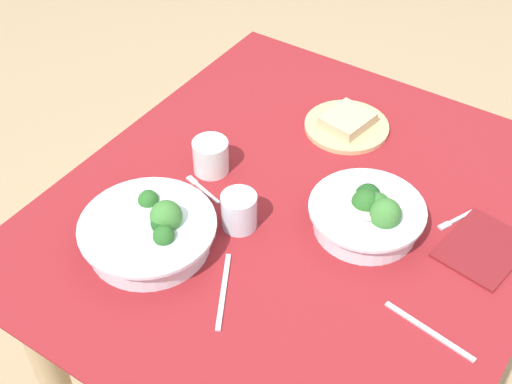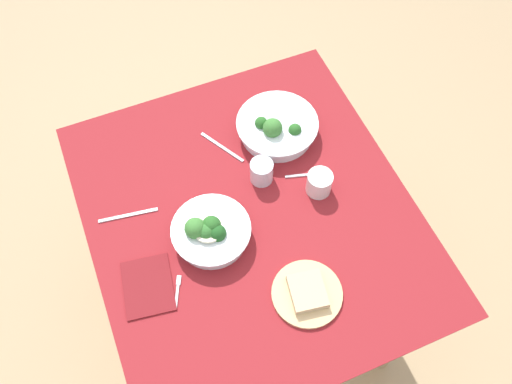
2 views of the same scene
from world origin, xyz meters
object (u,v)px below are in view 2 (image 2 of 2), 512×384
Objects in this scene: bread_side_plate at (307,293)px; fork_by_near_bowl at (304,175)px; fork_by_far_bowl at (178,290)px; napkin_folded_upper at (148,286)px; water_glass_side at (262,172)px; table_knife_right at (222,147)px; broccoli_bowl_far at (277,128)px; table_knife_left at (128,215)px; water_glass_center at (320,183)px; broccoli_bowl_near at (210,232)px.

bread_side_plate reaches higher than fork_by_near_bowl.
fork_by_far_bowl is 0.54m from fork_by_near_bowl.
fork_by_far_bowl is 0.09m from napkin_folded_upper.
fork_by_far_bowl is 0.53× the size of napkin_folded_upper.
water_glass_side reaches higher than table_knife_right.
napkin_folded_upper is (-0.04, -0.07, 0.00)m from fork_by_far_bowl.
table_knife_right is (-0.02, -0.19, -0.03)m from broccoli_bowl_far.
water_glass_center is at bearing 175.24° from table_knife_left.
fork_by_near_bowl is at bearing -162.45° from water_glass_center.
table_knife_right is (-0.42, 0.29, -0.00)m from fork_by_far_bowl.
broccoli_bowl_far is 0.57m from bread_side_plate.
broccoli_bowl_far reaches higher than table_knife_right.
fork_by_near_bowl is at bearing 71.67° from water_glass_side.
broccoli_bowl_far reaches higher than fork_by_near_bowl.
table_knife_right is (-0.30, 0.15, -0.04)m from broccoli_bowl_near.
fork_by_far_bowl and fork_by_near_bowl have the same top height.
water_glass_side is 0.43× the size of table_knife_left.
broccoli_bowl_near is 0.37m from water_glass_center.
napkin_folded_upper is at bearing -71.09° from broccoli_bowl_near.
fork_by_far_bowl is at bearing 115.74° from table_knife_right.
bread_side_plate is 2.53× the size of water_glass_center.
bread_side_plate is 1.87× the size of fork_by_near_bowl.
fork_by_near_bowl is at bearing -42.21° from fork_by_far_bowl.
napkin_folded_upper reaches higher than table_knife_right.
broccoli_bowl_near is 0.27m from table_knife_left.
fork_by_near_bowl is 0.60m from napkin_folded_upper.
water_glass_side is at bearing -125.96° from water_glass_center.
table_knife_left is 1.03× the size of napkin_folded_upper.
fork_by_near_bowl is at bearing 156.25° from bread_side_plate.
bread_side_plate is at bearing 64.47° from napkin_folded_upper.
napkin_folded_upper is (0.24, -0.01, 0.00)m from table_knife_left.
fork_by_near_bowl is 0.61× the size of napkin_folded_upper.
broccoli_bowl_far is 1.49× the size of table_knife_left.
broccoli_bowl_near is 0.37m from fork_by_near_bowl.
water_glass_center reaches higher than napkin_folded_upper.
bread_side_plate is 0.40m from fork_by_near_bowl.
water_glass_side is 0.44m from table_knife_left.
napkin_folded_upper is at bearing -115.53° from bread_side_plate.
bread_side_plate is 1.14× the size of napkin_folded_upper.
napkin_folded_upper is at bearing -147.42° from fork_by_near_bowl.
water_glass_center is at bearing -56.36° from fork_by_near_bowl.
table_knife_left is 1.01× the size of table_knife_right.
bread_side_plate reaches higher than table_knife_right.
fork_by_near_bowl is at bearing -164.10° from table_knife_right.
water_glass_center is 0.44× the size of table_knife_left.
broccoli_bowl_far is 0.18m from water_glass_side.
water_glass_center is 0.74× the size of fork_by_near_bowl.
fork_by_far_bowl is at bearing 111.56° from table_knife_left.
fork_by_near_bowl is at bearing 4.55° from broccoli_bowl_far.
water_glass_side is (-0.11, -0.15, 0.00)m from water_glass_center.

